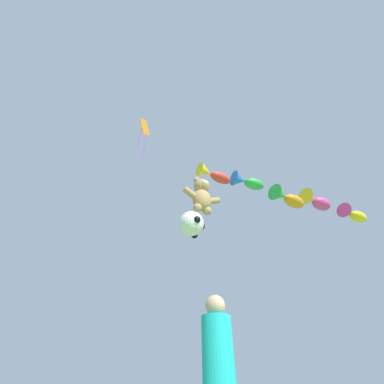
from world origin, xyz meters
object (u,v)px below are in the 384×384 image
at_px(diamond_kite, 145,129).
at_px(soccer_ball_kite, 192,224).
at_px(fish_kite_emerald, 247,182).
at_px(fish_kite_crimson, 213,175).
at_px(fish_kite_goldfin, 353,214).
at_px(fish_kite_tangerine, 287,198).
at_px(teddy_bear_kite, 202,196).
at_px(fish_kite_magenta, 315,201).

bearing_deg(diamond_kite, soccer_ball_kite, -21.67).
distance_m(fish_kite_emerald, diamond_kite, 6.39).
relative_size(fish_kite_crimson, fish_kite_emerald, 1.00).
relative_size(fish_kite_emerald, fish_kite_goldfin, 0.89).
height_order(fish_kite_emerald, diamond_kite, diamond_kite).
bearing_deg(fish_kite_goldfin, fish_kite_crimson, 173.97).
bearing_deg(soccer_ball_kite, fish_kite_tangerine, -3.85).
bearing_deg(diamond_kite, fish_kite_crimson, -13.03).
distance_m(soccer_ball_kite, fish_kite_emerald, 5.11).
relative_size(fish_kite_tangerine, diamond_kite, 0.85).
bearing_deg(diamond_kite, teddy_bear_kite, -14.34).
height_order(fish_kite_tangerine, diamond_kite, diamond_kite).
height_order(fish_kite_emerald, fish_kite_tangerine, fish_kite_emerald).
height_order(fish_kite_crimson, fish_kite_emerald, fish_kite_emerald).
bearing_deg(teddy_bear_kite, fish_kite_tangerine, -6.24).
xyz_separation_m(fish_kite_crimson, fish_kite_emerald, (2.17, -0.12, 0.31)).
bearing_deg(fish_kite_tangerine, soccer_ball_kite, 176.15).
height_order(soccer_ball_kite, fish_kite_emerald, fish_kite_emerald).
height_order(teddy_bear_kite, fish_kite_magenta, fish_kite_magenta).
xyz_separation_m(soccer_ball_kite, fish_kite_goldfin, (11.15, -0.94, 3.46)).
xyz_separation_m(soccer_ball_kite, diamond_kite, (-2.44, 0.97, 5.94)).
height_order(fish_kite_goldfin, diamond_kite, diamond_kite).
height_order(teddy_bear_kite, soccer_ball_kite, teddy_bear_kite).
bearing_deg(fish_kite_magenta, diamond_kite, 173.50).
height_order(fish_kite_emerald, fish_kite_goldfin, fish_kite_emerald).
height_order(soccer_ball_kite, fish_kite_crimson, fish_kite_crimson).
bearing_deg(fish_kite_magenta, fish_kite_crimson, 176.87).
height_order(teddy_bear_kite, diamond_kite, diamond_kite).
distance_m(fish_kite_crimson, fish_kite_emerald, 2.19).
xyz_separation_m(fish_kite_emerald, fish_kite_tangerine, (2.50, -0.39, -0.50)).
bearing_deg(diamond_kite, fish_kite_tangerine, -9.27).
distance_m(fish_kite_tangerine, fish_kite_magenta, 2.90).
distance_m(fish_kite_magenta, diamond_kite, 11.42).
distance_m(soccer_ball_kite, fish_kite_tangerine, 6.81).
relative_size(soccer_ball_kite, fish_kite_goldfin, 0.52).
bearing_deg(fish_kite_magenta, fish_kite_tangerine, -177.96).
distance_m(soccer_ball_kite, fish_kite_goldfin, 11.72).
bearing_deg(fish_kite_emerald, diamond_kite, 170.55).
distance_m(fish_kite_tangerine, fish_kite_goldfin, 5.21).
relative_size(soccer_ball_kite, fish_kite_tangerine, 0.47).
distance_m(fish_kite_goldfin, diamond_kite, 13.95).
bearing_deg(fish_kite_goldfin, fish_kite_magenta, 165.22).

